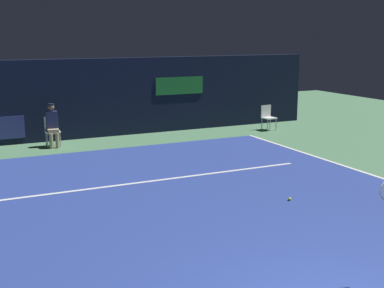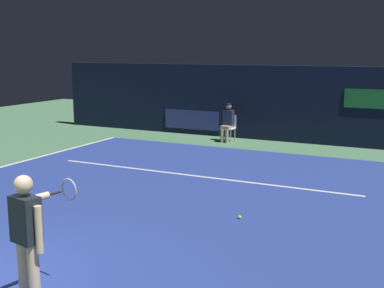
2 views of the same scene
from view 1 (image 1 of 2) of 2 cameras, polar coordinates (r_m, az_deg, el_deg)
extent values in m
plane|color=#4C7A56|center=(10.51, -0.89, -6.97)|extent=(33.02, 33.02, 0.00)
cube|color=navy|center=(10.51, -0.89, -6.94)|extent=(10.42, 11.72, 0.01)
cube|color=white|center=(13.41, 19.62, -3.42)|extent=(0.10, 11.72, 0.01)
cube|color=white|center=(12.31, -4.89, -4.09)|extent=(8.13, 0.10, 0.01)
cube|color=black|center=(17.61, -11.81, 4.82)|extent=(17.09, 0.30, 2.60)
cube|color=#1E6B2D|center=(18.53, -1.36, 6.34)|extent=(1.80, 0.04, 0.60)
cube|color=white|center=(16.55, -14.88, 1.28)|extent=(0.46, 0.42, 0.04)
cube|color=white|center=(16.71, -15.01, 2.18)|extent=(0.42, 0.05, 0.42)
cylinder|color=#B2B2B7|center=(16.41, -15.40, 0.34)|extent=(0.03, 0.03, 0.46)
cylinder|color=#B2B2B7|center=(16.45, -14.11, 0.45)|extent=(0.03, 0.03, 0.46)
cylinder|color=#B2B2B7|center=(16.74, -15.55, 0.56)|extent=(0.03, 0.03, 0.46)
cylinder|color=#B2B2B7|center=(16.78, -14.28, 0.66)|extent=(0.03, 0.03, 0.46)
cube|color=tan|center=(16.47, -14.85, 1.37)|extent=(0.34, 0.42, 0.14)
cylinder|color=tan|center=(16.33, -15.02, 0.31)|extent=(0.11, 0.11, 0.46)
cylinder|color=tan|center=(16.35, -14.40, 0.36)|extent=(0.11, 0.11, 0.46)
cube|color=#23284C|center=(16.53, -14.96, 2.57)|extent=(0.35, 0.24, 0.52)
sphere|color=#8C6647|center=(16.48, -15.03, 3.87)|extent=(0.20, 0.20, 0.20)
cylinder|color=#141933|center=(16.46, -15.05, 4.18)|extent=(0.19, 0.19, 0.04)
cube|color=white|center=(18.95, 8.36, 2.80)|extent=(0.47, 0.43, 0.04)
cube|color=white|center=(19.07, 8.02, 3.57)|extent=(0.42, 0.06, 0.42)
cylinder|color=#B2B2B7|center=(18.74, 8.21, 2.03)|extent=(0.03, 0.03, 0.44)
cylinder|color=#B2B2B7|center=(18.96, 9.10, 2.12)|extent=(0.03, 0.03, 0.44)
cylinder|color=#B2B2B7|center=(19.00, 7.58, 2.18)|extent=(0.03, 0.03, 0.44)
cylinder|color=#B2B2B7|center=(19.23, 8.47, 2.27)|extent=(0.03, 0.03, 0.44)
sphere|color=#CCE033|center=(11.10, 10.54, -5.88)|extent=(0.07, 0.07, 0.07)
camera|label=2|loc=(9.60, 65.46, 3.52)|focal=47.94mm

